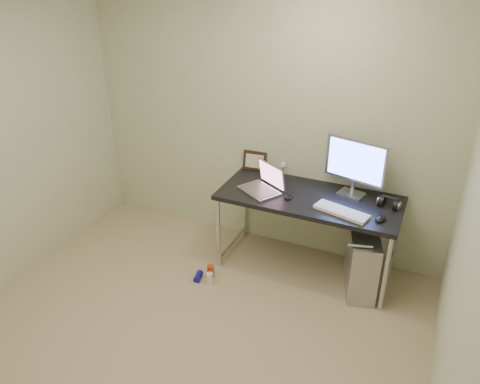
# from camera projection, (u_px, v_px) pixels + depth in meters

# --- Properties ---
(floor) EXTENTS (3.50, 3.50, 0.00)m
(floor) POSITION_uv_depth(u_px,v_px,m) (171.00, 353.00, 3.44)
(floor) COLOR tan
(floor) RESTS_ON ground
(wall_back) EXTENTS (3.50, 0.02, 2.50)m
(wall_back) POSITION_uv_depth(u_px,v_px,m) (263.00, 120.00, 4.28)
(wall_back) COLOR beige
(wall_back) RESTS_ON ground
(wall_right) EXTENTS (0.02, 3.50, 2.50)m
(wall_right) POSITION_uv_depth(u_px,v_px,m) (469.00, 277.00, 2.22)
(wall_right) COLOR beige
(wall_right) RESTS_ON ground
(desk) EXTENTS (1.56, 0.68, 0.75)m
(desk) POSITION_uv_depth(u_px,v_px,m) (309.00, 204.00, 4.06)
(desk) COLOR black
(desk) RESTS_ON ground
(tower_computer) EXTENTS (0.37, 0.57, 0.58)m
(tower_computer) POSITION_uv_depth(u_px,v_px,m) (361.00, 261.00, 3.98)
(tower_computer) COLOR #A9A8AD
(tower_computer) RESTS_ON ground
(cable_a) EXTENTS (0.01, 0.16, 0.69)m
(cable_a) POSITION_uv_depth(u_px,v_px,m) (366.00, 226.00, 4.25)
(cable_a) COLOR black
(cable_a) RESTS_ON ground
(cable_b) EXTENTS (0.02, 0.11, 0.71)m
(cable_b) POSITION_uv_depth(u_px,v_px,m) (375.00, 232.00, 4.21)
(cable_b) COLOR black
(cable_b) RESTS_ON ground
(can_red) EXTENTS (0.07, 0.07, 0.12)m
(can_red) POSITION_uv_depth(u_px,v_px,m) (211.00, 271.00, 4.22)
(can_red) COLOR #D3441D
(can_red) RESTS_ON ground
(can_white) EXTENTS (0.08, 0.08, 0.11)m
(can_white) POSITION_uv_depth(u_px,v_px,m) (210.00, 279.00, 4.12)
(can_white) COLOR white
(can_white) RESTS_ON ground
(can_blue) EXTENTS (0.09, 0.12, 0.06)m
(can_blue) POSITION_uv_depth(u_px,v_px,m) (198.00, 276.00, 4.19)
(can_blue) COLOR #1814A6
(can_blue) RESTS_ON ground
(laptop) EXTENTS (0.44, 0.42, 0.24)m
(laptop) POSITION_uv_depth(u_px,v_px,m) (264.00, 185.00, 4.10)
(laptop) COLOR #B2B2BB
(laptop) RESTS_ON desk
(monitor) EXTENTS (0.53, 0.20, 0.50)m
(monitor) POSITION_uv_depth(u_px,v_px,m) (355.00, 163.00, 3.92)
(monitor) COLOR #B2B2BB
(monitor) RESTS_ON desk
(keyboard) EXTENTS (0.47, 0.25, 0.03)m
(keyboard) POSITION_uv_depth(u_px,v_px,m) (341.00, 212.00, 3.76)
(keyboard) COLOR white
(keyboard) RESTS_ON desk
(mouse_right) EXTENTS (0.10, 0.13, 0.04)m
(mouse_right) POSITION_uv_depth(u_px,v_px,m) (381.00, 218.00, 3.65)
(mouse_right) COLOR black
(mouse_right) RESTS_ON desk
(mouse_left) EXTENTS (0.07, 0.11, 0.04)m
(mouse_left) POSITION_uv_depth(u_px,v_px,m) (289.00, 196.00, 3.98)
(mouse_left) COLOR black
(mouse_left) RESTS_ON desk
(headphones) EXTENTS (0.18, 0.11, 0.11)m
(headphones) POSITION_uv_depth(u_px,v_px,m) (389.00, 203.00, 3.84)
(headphones) COLOR black
(headphones) RESTS_ON desk
(picture_frame) EXTENTS (0.24, 0.09, 0.19)m
(picture_frame) POSITION_uv_depth(u_px,v_px,m) (255.00, 161.00, 4.47)
(picture_frame) COLOR black
(picture_frame) RESTS_ON desk
(webcam) EXTENTS (0.05, 0.04, 0.13)m
(webcam) POSITION_uv_depth(u_px,v_px,m) (283.00, 166.00, 4.35)
(webcam) COLOR silver
(webcam) RESTS_ON desk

